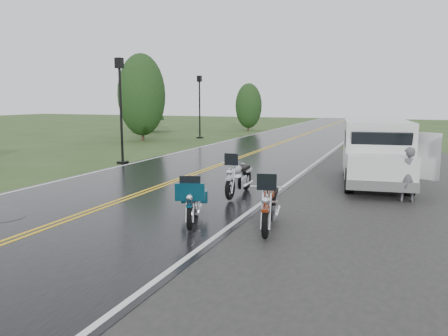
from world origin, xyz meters
name	(u,v)px	position (x,y,z in m)	size (l,w,h in m)	color
ground	(96,211)	(0.00, 0.00, 0.00)	(120.00, 120.00, 0.00)	#2D471E
road	(232,161)	(0.00, 10.00, 0.02)	(8.00, 100.00, 0.04)	black
motorcycle_red	(266,210)	(4.82, -0.75, 0.65)	(0.81, 2.22, 1.31)	#611F0B
motorcycle_teal	(190,206)	(3.13, -0.79, 0.59)	(0.73, 2.01, 1.19)	#052B39
motorcycle_silver	(230,180)	(2.91, 2.19, 0.65)	(0.80, 2.20, 1.30)	#9D9EA4
van_white	(350,158)	(5.90, 4.60, 1.11)	(2.12, 5.67, 2.23)	silver
person_at_van	(408,176)	(7.52, 3.99, 0.77)	(0.56, 0.37, 1.55)	#515156
lamp_post_near_left	(121,111)	(-4.29, 7.35, 2.36)	(0.40, 0.40, 4.72)	black
lamp_post_far_left	(200,107)	(-6.56, 20.43, 2.32)	(0.40, 0.40, 4.64)	black
tree_left_mid	(142,104)	(-9.49, 17.23, 2.57)	(3.29, 3.29, 5.14)	#1E3D19
tree_left_far	(249,111)	(-5.70, 29.13, 1.85)	(2.41, 2.41, 3.70)	#1E3D19
pine_left_far	(147,98)	(-13.60, 24.59, 3.02)	(2.90, 2.90, 6.04)	#1E3D19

